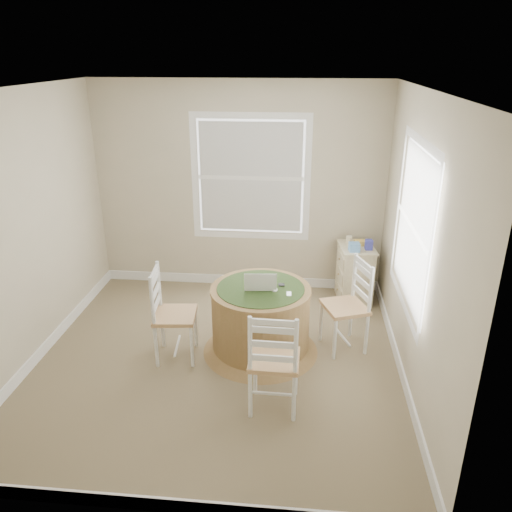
# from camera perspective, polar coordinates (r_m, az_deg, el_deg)

# --- Properties ---
(room) EXTENTS (3.64, 3.64, 2.64)m
(room) POSITION_cam_1_polar(r_m,az_deg,el_deg) (4.67, -2.52, 2.50)
(room) COLOR #78664C
(room) RESTS_ON ground
(round_table) EXTENTS (1.18, 1.18, 0.72)m
(round_table) POSITION_cam_1_polar(r_m,az_deg,el_deg) (5.08, 0.52, -6.98)
(round_table) COLOR olive
(round_table) RESTS_ON ground
(chair_left) EXTENTS (0.44, 0.46, 0.95)m
(chair_left) POSITION_cam_1_polar(r_m,az_deg,el_deg) (5.01, -9.23, -6.66)
(chair_left) COLOR white
(chair_left) RESTS_ON ground
(chair_near) EXTENTS (0.43, 0.41, 0.95)m
(chair_near) POSITION_cam_1_polar(r_m,az_deg,el_deg) (4.30, 2.10, -11.72)
(chair_near) COLOR white
(chair_near) RESTS_ON ground
(chair_right) EXTENTS (0.52, 0.53, 0.95)m
(chair_right) POSITION_cam_1_polar(r_m,az_deg,el_deg) (5.18, 10.11, -5.72)
(chair_right) COLOR white
(chair_right) RESTS_ON ground
(laptop) EXTENTS (0.34, 0.30, 0.22)m
(laptop) POSITION_cam_1_polar(r_m,az_deg,el_deg) (4.92, 0.51, -3.38)
(laptop) COLOR white
(laptop) RESTS_ON round_table
(mouse) EXTENTS (0.06, 0.09, 0.03)m
(mouse) POSITION_cam_1_polar(r_m,az_deg,el_deg) (4.89, 2.15, -3.87)
(mouse) COLOR white
(mouse) RESTS_ON round_table
(phone) EXTENTS (0.05, 0.09, 0.02)m
(phone) POSITION_cam_1_polar(r_m,az_deg,el_deg) (4.82, 3.79, -4.39)
(phone) COLOR #B7BABF
(phone) RESTS_ON round_table
(keys) EXTENTS (0.06, 0.05, 0.02)m
(keys) POSITION_cam_1_polar(r_m,az_deg,el_deg) (4.98, 2.93, -3.38)
(keys) COLOR black
(keys) RESTS_ON round_table
(corner_chest) EXTENTS (0.46, 0.58, 0.71)m
(corner_chest) POSITION_cam_1_polar(r_m,az_deg,el_deg) (6.24, 11.19, -1.96)
(corner_chest) COLOR beige
(corner_chest) RESTS_ON ground
(tissue_box) EXTENTS (0.13, 0.13, 0.10)m
(tissue_box) POSITION_cam_1_polar(r_m,az_deg,el_deg) (5.95, 11.19, 1.05)
(tissue_box) COLOR #5D96D6
(tissue_box) RESTS_ON corner_chest
(box_yellow) EXTENTS (0.16, 0.12, 0.06)m
(box_yellow) POSITION_cam_1_polar(r_m,az_deg,el_deg) (6.15, 11.84, 1.49)
(box_yellow) COLOR #E5BB50
(box_yellow) RESTS_ON corner_chest
(box_blue) EXTENTS (0.09, 0.09, 0.12)m
(box_blue) POSITION_cam_1_polar(r_m,az_deg,el_deg) (6.02, 12.67, 1.29)
(box_blue) COLOR #3638A2
(box_blue) RESTS_ON corner_chest
(cup_cream) EXTENTS (0.07, 0.07, 0.09)m
(cup_cream) POSITION_cam_1_polar(r_m,az_deg,el_deg) (6.17, 10.65, 1.84)
(cup_cream) COLOR beige
(cup_cream) RESTS_ON corner_chest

